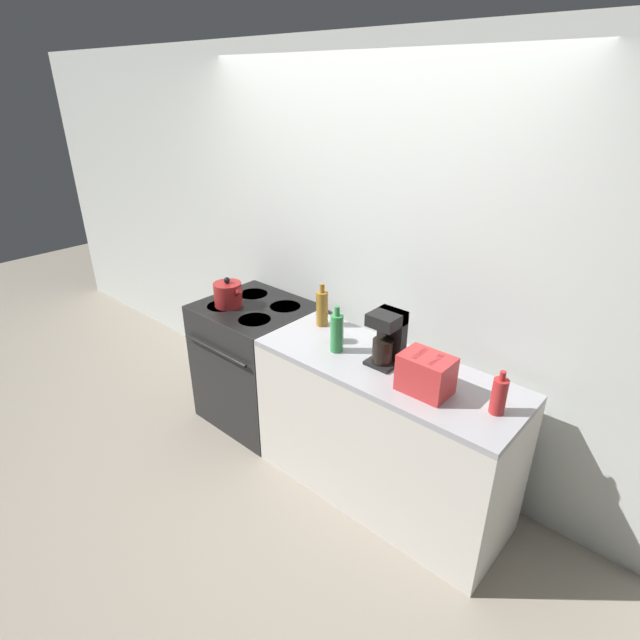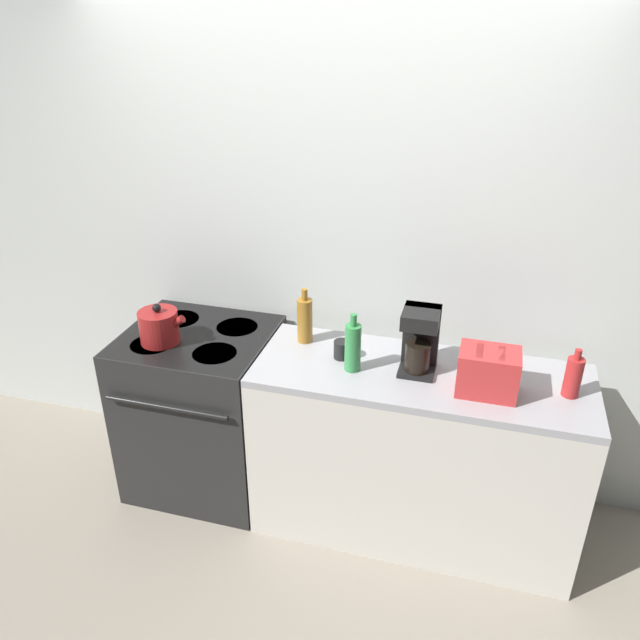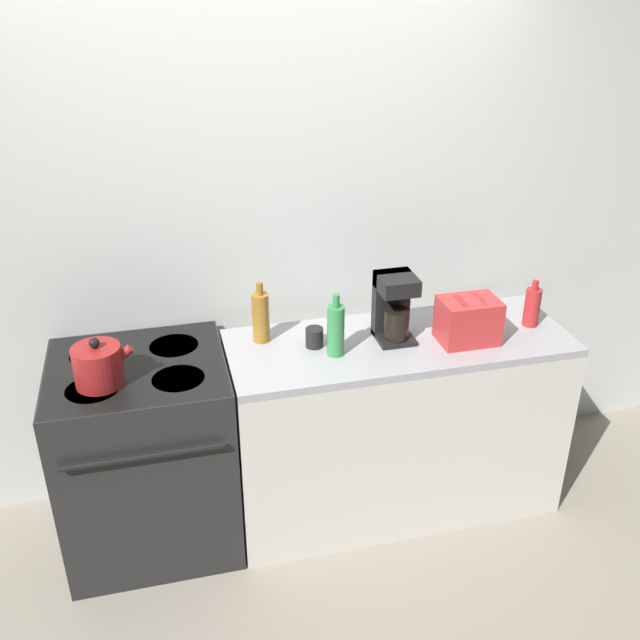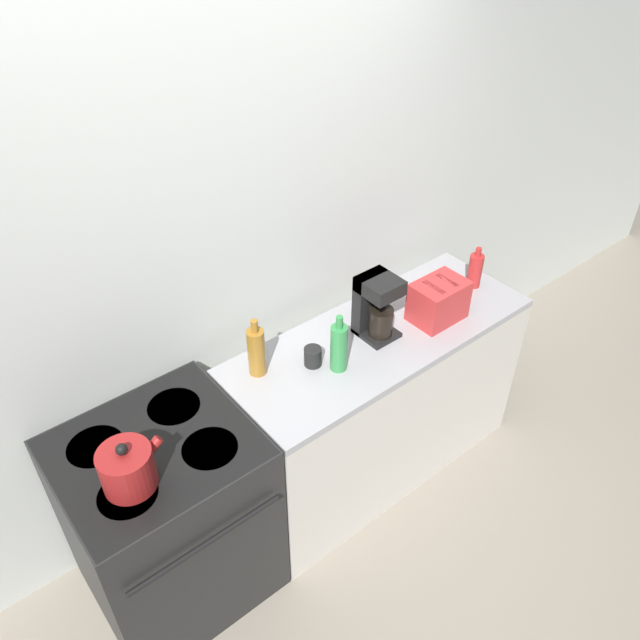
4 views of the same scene
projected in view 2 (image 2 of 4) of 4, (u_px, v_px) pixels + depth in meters
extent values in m
plane|color=gray|center=(292.00, 540.00, 3.16)|extent=(12.00, 12.00, 0.00)
cube|color=silver|center=(331.00, 250.00, 3.20)|extent=(8.00, 0.05, 2.60)
cube|color=black|center=(203.00, 409.00, 3.39)|extent=(0.75, 0.68, 0.92)
cube|color=black|center=(196.00, 337.00, 3.18)|extent=(0.73, 0.66, 0.02)
cylinder|color=black|center=(152.00, 345.00, 3.10)|extent=(0.22, 0.22, 0.01)
cylinder|color=black|center=(215.00, 354.00, 3.02)|extent=(0.22, 0.22, 0.01)
cylinder|color=black|center=(179.00, 320.00, 3.34)|extent=(0.22, 0.22, 0.01)
cylinder|color=black|center=(237.00, 328.00, 3.26)|extent=(0.22, 0.22, 0.01)
cylinder|color=black|center=(166.00, 408.00, 2.96)|extent=(0.64, 0.02, 0.02)
cube|color=silver|center=(415.00, 455.00, 3.07)|extent=(1.55, 0.58, 0.88)
cube|color=#A3A3A8|center=(422.00, 376.00, 2.87)|extent=(1.55, 0.58, 0.04)
cylinder|color=maroon|center=(159.00, 327.00, 3.08)|extent=(0.19, 0.19, 0.17)
sphere|color=black|center=(156.00, 308.00, 3.03)|extent=(0.04, 0.04, 0.04)
cylinder|color=maroon|center=(175.00, 323.00, 3.04)|extent=(0.11, 0.04, 0.09)
cube|color=red|center=(488.00, 372.00, 2.67)|extent=(0.26, 0.18, 0.20)
cube|color=black|center=(480.00, 351.00, 2.64)|extent=(0.03, 0.13, 0.01)
cube|color=black|center=(502.00, 354.00, 2.62)|extent=(0.03, 0.13, 0.01)
cube|color=black|center=(417.00, 369.00, 2.87)|extent=(0.16, 0.18, 0.02)
cube|color=black|center=(421.00, 335.00, 2.85)|extent=(0.16, 0.06, 0.31)
cube|color=black|center=(421.00, 318.00, 2.75)|extent=(0.16, 0.18, 0.07)
cylinder|color=black|center=(418.00, 357.00, 2.81)|extent=(0.11, 0.11, 0.14)
cylinder|color=#338C47|center=(353.00, 348.00, 2.83)|extent=(0.07, 0.07, 0.23)
cylinder|color=#338C47|center=(354.00, 320.00, 2.77)|extent=(0.03, 0.03, 0.06)
cylinder|color=#B72828|center=(573.00, 377.00, 2.65)|extent=(0.07, 0.07, 0.18)
cylinder|color=#B72828|center=(578.00, 354.00, 2.60)|extent=(0.03, 0.03, 0.05)
cylinder|color=#9E6B23|center=(305.00, 321.00, 3.07)|extent=(0.08, 0.08, 0.23)
cylinder|color=#9E6B23|center=(304.00, 295.00, 3.01)|extent=(0.03, 0.03, 0.06)
cylinder|color=black|center=(342.00, 349.00, 2.96)|extent=(0.08, 0.08, 0.09)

